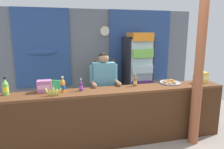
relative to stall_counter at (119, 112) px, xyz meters
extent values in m
plane|color=gray|center=(0.12, 0.65, -0.59)|extent=(6.96, 6.96, 0.00)
cube|color=slate|center=(0.12, 2.30, 0.66)|extent=(5.24, 0.12, 2.51)
cube|color=#2D4C89|center=(-1.32, 2.21, 0.95)|extent=(1.33, 0.04, 1.93)
ellipsoid|color=#2D4C89|center=(-1.32, 2.19, 0.85)|extent=(0.73, 0.10, 0.16)
cube|color=#2D4C89|center=(1.24, 2.21, 0.95)|extent=(1.74, 0.04, 1.93)
ellipsoid|color=#2D4C89|center=(1.24, 2.19, 0.85)|extent=(0.96, 0.10, 0.16)
cylinder|color=tan|center=(0.26, 2.22, 1.36)|extent=(0.27, 0.03, 0.27)
cylinder|color=white|center=(0.26, 2.21, 1.36)|extent=(0.23, 0.01, 0.23)
cube|color=beige|center=(1.21, 2.22, 1.06)|extent=(0.24, 0.02, 0.18)
cube|color=brown|center=(0.00, 0.11, 0.36)|extent=(3.88, 0.47, 0.04)
cube|color=#432715|center=(0.00, -0.10, -0.13)|extent=(3.88, 0.04, 0.94)
cube|color=#432715|center=(1.90, 0.11, -0.13)|extent=(0.08, 0.42, 0.94)
cylinder|color=#995133|center=(1.30, -0.25, 0.03)|extent=(0.17, 0.17, 1.24)
cylinder|color=#995133|center=(1.30, -0.25, 1.26)|extent=(0.15, 0.15, 1.24)
ellipsoid|color=#995133|center=(1.37, -0.25, 0.61)|extent=(0.06, 0.05, 0.08)
cube|color=#232328|center=(1.02, 2.13, 0.31)|extent=(0.64, 0.04, 1.81)
cube|color=#232328|center=(0.72, 1.82, 0.31)|extent=(0.04, 0.66, 1.81)
cube|color=#232328|center=(1.32, 1.82, 0.31)|extent=(0.04, 0.66, 1.81)
cube|color=#232328|center=(1.02, 1.82, 1.19)|extent=(0.64, 0.66, 0.04)
cube|color=#232328|center=(1.02, 1.82, -0.55)|extent=(0.64, 0.66, 0.08)
cube|color=silver|center=(1.02, 1.50, 0.36)|extent=(0.58, 0.02, 1.65)
cylinder|color=#B7B7BC|center=(1.28, 1.47, 0.31)|extent=(0.02, 0.02, 0.40)
cube|color=silver|center=(1.02, 1.82, -0.05)|extent=(0.56, 0.58, 0.02)
cube|color=#56286B|center=(1.02, 1.69, 0.06)|extent=(0.52, 0.54, 0.20)
cube|color=silver|center=(1.02, 1.82, 0.34)|extent=(0.56, 0.58, 0.02)
cube|color=silver|center=(1.02, 1.69, 0.45)|extent=(0.52, 0.54, 0.20)
cube|color=silver|center=(1.02, 1.82, 0.73)|extent=(0.56, 0.58, 0.02)
cube|color=#75C64C|center=(1.02, 1.69, 0.84)|extent=(0.52, 0.54, 0.20)
cube|color=silver|center=(1.02, 1.82, 1.11)|extent=(0.56, 0.58, 0.02)
cube|color=orange|center=(1.02, 1.69, 1.22)|extent=(0.52, 0.54, 0.20)
cube|color=brown|center=(-0.05, 1.93, 0.03)|extent=(0.04, 0.28, 1.24)
cube|color=brown|center=(0.39, 1.93, 0.03)|extent=(0.04, 0.28, 1.24)
cube|color=brown|center=(0.17, 1.93, 0.46)|extent=(0.44, 0.28, 0.02)
cylinder|color=silver|center=(0.10, 1.93, 0.55)|extent=(0.05, 0.05, 0.14)
cylinder|color=silver|center=(0.24, 1.93, 0.53)|extent=(0.06, 0.06, 0.11)
cube|color=brown|center=(0.17, 1.93, 0.09)|extent=(0.44, 0.28, 0.02)
cylinder|color=black|center=(0.10, 1.93, 0.17)|extent=(0.07, 0.07, 0.15)
cylinder|color=orange|center=(0.24, 1.93, 0.16)|extent=(0.05, 0.05, 0.12)
cube|color=brown|center=(0.17, 1.93, -0.28)|extent=(0.44, 0.28, 0.02)
cylinder|color=#75C64C|center=(0.10, 1.93, -0.19)|extent=(0.06, 0.06, 0.16)
cylinder|color=silver|center=(0.24, 1.93, -0.20)|extent=(0.06, 0.06, 0.13)
cube|color=#4CC675|center=(-1.11, 1.39, -0.15)|extent=(0.57, 0.57, 0.04)
cube|color=#4CC675|center=(-1.04, 1.58, 0.07)|extent=(0.40, 0.19, 0.40)
cylinder|color=#4CC675|center=(-1.36, 1.28, -0.37)|extent=(0.04, 0.04, 0.44)
cylinder|color=#4CC675|center=(-1.01, 1.14, -0.37)|extent=(0.04, 0.04, 0.44)
cylinder|color=#4CC675|center=(-1.22, 1.64, -0.37)|extent=(0.04, 0.04, 0.44)
cylinder|color=#4CC675|center=(-0.87, 1.50, -0.37)|extent=(0.04, 0.04, 0.44)
cube|color=#4CC675|center=(-1.30, 1.46, -0.03)|extent=(0.18, 0.38, 0.03)
cube|color=#4CC675|center=(-0.93, 1.32, -0.03)|extent=(0.18, 0.38, 0.03)
cylinder|color=#28282D|center=(-0.23, 0.55, -0.18)|extent=(0.11, 0.11, 0.83)
cylinder|color=#28282D|center=(-0.05, 0.55, -0.18)|extent=(0.11, 0.11, 0.83)
cube|color=teal|center=(-0.14, 0.55, 0.51)|extent=(0.41, 0.20, 0.55)
sphere|color=#997051|center=(-0.14, 0.55, 0.87)|extent=(0.19, 0.19, 0.19)
ellipsoid|color=black|center=(-0.14, 0.56, 0.91)|extent=(0.18, 0.18, 0.10)
cylinder|color=teal|center=(-0.36, 0.55, 0.58)|extent=(0.08, 0.08, 0.32)
cylinder|color=#997051|center=(-0.36, 0.40, 0.42)|extent=(0.07, 0.26, 0.07)
sphere|color=#997051|center=(-0.36, 0.27, 0.42)|extent=(0.08, 0.08, 0.08)
cylinder|color=teal|center=(0.08, 0.55, 0.58)|extent=(0.08, 0.08, 0.32)
cylinder|color=#997051|center=(0.08, 0.40, 0.42)|extent=(0.07, 0.26, 0.07)
sphere|color=#997051|center=(0.08, 0.27, 0.42)|extent=(0.08, 0.08, 0.08)
cylinder|color=#75C64C|center=(-1.76, 0.23, 0.47)|extent=(0.09, 0.09, 0.17)
cone|color=#75C64C|center=(-1.76, 0.23, 0.60)|extent=(0.09, 0.09, 0.08)
cylinder|color=black|center=(-1.76, 0.23, 0.65)|extent=(0.04, 0.04, 0.03)
cylinder|color=yellow|center=(-1.76, 0.23, 0.47)|extent=(0.09, 0.09, 0.08)
cylinder|color=orange|center=(-0.90, 0.17, 0.46)|extent=(0.08, 0.08, 0.16)
cone|color=orange|center=(-0.90, 0.17, 0.58)|extent=(0.08, 0.08, 0.07)
cylinder|color=white|center=(-0.90, 0.17, 0.63)|extent=(0.03, 0.03, 0.03)
cylinder|color=#194C99|center=(-0.90, 0.17, 0.46)|extent=(0.08, 0.08, 0.07)
cylinder|color=brown|center=(0.37, 0.23, 0.45)|extent=(0.06, 0.06, 0.14)
cone|color=brown|center=(0.37, 0.23, 0.55)|extent=(0.06, 0.06, 0.06)
cylinder|color=#E5CC4C|center=(0.37, 0.23, 0.59)|extent=(0.03, 0.03, 0.02)
cylinder|color=#E5D166|center=(0.37, 0.23, 0.45)|extent=(0.06, 0.06, 0.06)
cylinder|color=#56286B|center=(-0.61, 0.16, 0.45)|extent=(0.06, 0.06, 0.13)
cone|color=#56286B|center=(-0.61, 0.16, 0.54)|extent=(0.06, 0.06, 0.06)
cylinder|color=silver|center=(-0.61, 0.16, 0.58)|extent=(0.03, 0.03, 0.02)
cylinder|color=purple|center=(-0.61, 0.16, 0.45)|extent=(0.06, 0.06, 0.06)
cube|color=#EAD14C|center=(1.69, 0.14, 0.49)|extent=(0.19, 0.14, 0.21)
cube|color=#FFFF8C|center=(1.69, 0.07, 0.49)|extent=(0.17, 0.00, 0.07)
cube|color=#B76699|center=(-1.19, 0.25, 0.48)|extent=(0.22, 0.16, 0.19)
cube|color=#F7A5D8|center=(-1.19, 0.17, 0.48)|extent=(0.20, 0.00, 0.07)
cylinder|color=#BCBCC1|center=(1.08, 0.24, 0.39)|extent=(0.38, 0.38, 0.02)
torus|color=#BCBCC1|center=(1.08, 0.24, 0.40)|extent=(0.39, 0.39, 0.02)
ellipsoid|color=#A36638|center=(1.13, 0.23, 0.43)|extent=(0.08, 0.08, 0.06)
ellipsoid|color=#C68947|center=(1.14, 0.33, 0.42)|extent=(0.10, 0.07, 0.05)
ellipsoid|color=#B2753D|center=(1.05, 0.33, 0.42)|extent=(0.09, 0.07, 0.04)
ellipsoid|color=#B2753D|center=(0.96, 0.25, 0.42)|extent=(0.09, 0.09, 0.04)
ellipsoid|color=tan|center=(1.02, 0.16, 0.42)|extent=(0.07, 0.09, 0.04)
ellipsoid|color=#C68947|center=(1.11, 0.17, 0.42)|extent=(0.07, 0.08, 0.05)
ellipsoid|color=#CCC14C|center=(-1.14, -0.01, 0.44)|extent=(0.09, 0.04, 0.14)
ellipsoid|color=#CCC14C|center=(-1.09, 0.00, 0.44)|extent=(0.07, 0.03, 0.13)
ellipsoid|color=#CCC14C|center=(-1.05, -0.01, 0.45)|extent=(0.04, 0.04, 0.15)
ellipsoid|color=#CCC14C|center=(-1.00, -0.02, 0.43)|extent=(0.07, 0.04, 0.12)
ellipsoid|color=#CCC14C|center=(-0.96, -0.01, 0.44)|extent=(0.09, 0.03, 0.13)
cylinder|color=olive|center=(-1.05, -0.01, 0.51)|extent=(0.02, 0.02, 0.05)
camera|label=1|loc=(-0.94, -3.16, 1.33)|focal=33.17mm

